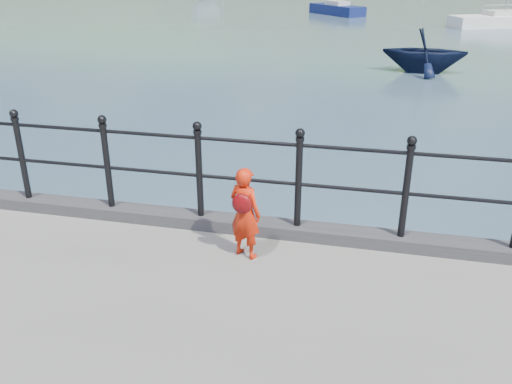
% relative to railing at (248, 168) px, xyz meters
% --- Properties ---
extents(ground, '(600.00, 600.00, 0.00)m').
position_rel_railing_xyz_m(ground, '(-0.00, 0.15, -1.82)').
color(ground, '#2D4251').
rests_on(ground, ground).
extents(kerb, '(60.00, 0.30, 0.15)m').
position_rel_railing_xyz_m(kerb, '(-0.00, -0.00, -0.75)').
color(kerb, '#28282B').
rests_on(kerb, quay).
extents(railing, '(18.11, 0.11, 1.20)m').
position_rel_railing_xyz_m(railing, '(0.00, 0.00, 0.00)').
color(railing, black).
rests_on(railing, kerb).
extents(far_shore, '(830.00, 200.00, 156.00)m').
position_rel_railing_xyz_m(far_shore, '(38.34, 239.56, -24.39)').
color(far_shore, '#333A21').
rests_on(far_shore, ground).
extents(child, '(0.45, 0.38, 1.05)m').
position_rel_railing_xyz_m(child, '(0.11, -0.58, -0.29)').
color(child, red).
rests_on(child, quay).
extents(launch_navy, '(3.11, 2.69, 1.63)m').
position_rel_railing_xyz_m(launch_navy, '(2.94, 15.92, -1.01)').
color(launch_navy, black).
rests_on(launch_navy, ground).
extents(sailboat_port, '(4.54, 4.71, 7.35)m').
position_rel_railing_xyz_m(sailboat_port, '(-2.28, 37.39, -1.48)').
color(sailboat_port, '#121C50').
rests_on(sailboat_port, ground).
extents(sailboat_near, '(6.93, 4.51, 9.23)m').
position_rel_railing_xyz_m(sailboat_near, '(8.58, 32.03, -1.48)').
color(sailboat_near, silver).
rests_on(sailboat_near, ground).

